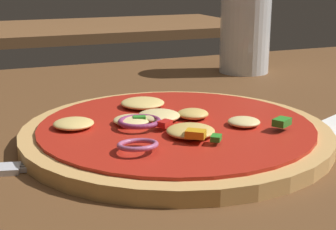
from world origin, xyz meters
TOP-DOWN VIEW (x-y plane):
  - dining_table at (0.00, 0.00)m, footprint 1.39×0.92m
  - pizza at (-0.06, 0.02)m, footprint 0.30×0.30m
  - beer_glass at (0.18, 0.29)m, footprint 0.08×0.08m
  - background_table at (0.20, 1.11)m, footprint 0.81×0.46m

SIDE VIEW (x-z plane):
  - background_table at x=0.20m, z-range 0.00..0.03m
  - dining_table at x=0.00m, z-range 0.00..0.03m
  - pizza at x=-0.06m, z-range 0.02..0.05m
  - beer_glass at x=0.18m, z-range 0.02..0.16m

